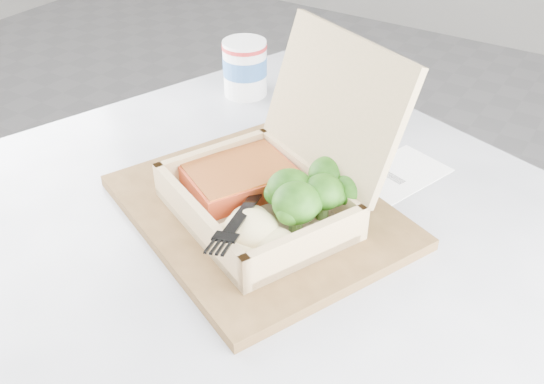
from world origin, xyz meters
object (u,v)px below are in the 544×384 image
Objects in this scene: cafe_table at (248,332)px; paper_cup at (245,66)px; serving_tray at (258,210)px; takeout_container at (282,172)px.

cafe_table is 10.77× the size of paper_cup.
paper_cup reaches higher than serving_tray.
paper_cup is at bearing 127.72° from serving_tray.
paper_cup is at bearing 156.20° from takeout_container.
cafe_table is 0.25m from takeout_container.
serving_tray is (0.00, 0.02, 0.19)m from cafe_table.
takeout_container reaches higher than cafe_table.
serving_tray is at bearing -122.53° from takeout_container.
paper_cup is (-0.20, 0.26, 0.04)m from serving_tray.
takeout_container is at bearing 56.46° from cafe_table.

